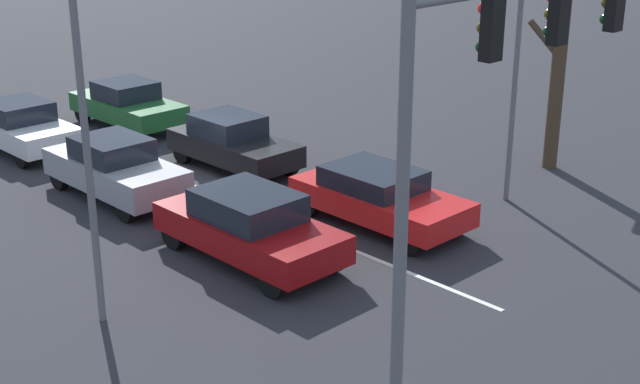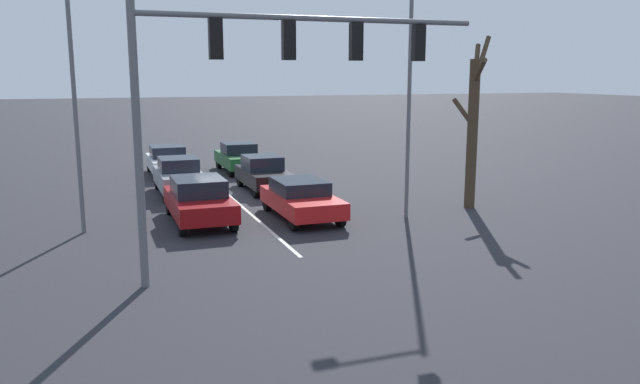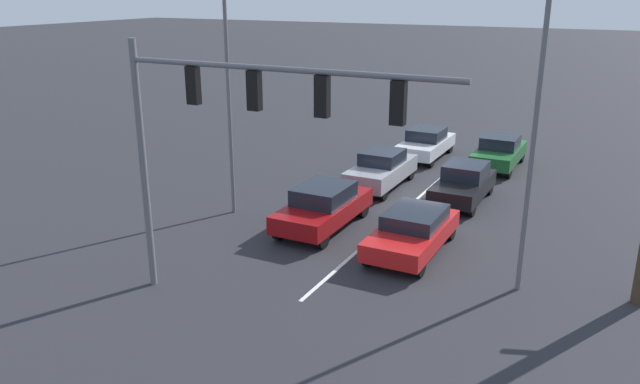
# 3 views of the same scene
# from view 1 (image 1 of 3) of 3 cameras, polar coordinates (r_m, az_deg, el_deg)

# --- Properties ---
(ground_plane) EXTENTS (240.00, 240.00, 0.00)m
(ground_plane) POSITION_cam_1_polar(r_m,az_deg,el_deg) (24.50, -8.34, 0.50)
(ground_plane) COLOR #28282D
(lane_stripe_left_divider) EXTENTS (0.12, 16.22, 0.01)m
(lane_stripe_left_divider) POSITION_cam_1_polar(r_m,az_deg,el_deg) (22.91, -5.21, -0.77)
(lane_stripe_left_divider) COLOR silver
(lane_stripe_left_divider) RESTS_ON ground_plane
(car_red_leftlane_front) EXTENTS (1.92, 4.44, 1.37)m
(car_red_leftlane_front) POSITION_cam_1_polar(r_m,az_deg,el_deg) (21.37, 3.77, -0.24)
(car_red_leftlane_front) COLOR red
(car_red_leftlane_front) RESTS_ON ground_plane
(car_maroon_midlane_front) EXTENTS (1.92, 4.57, 1.57)m
(car_maroon_midlane_front) POSITION_cam_1_polar(r_m,az_deg,el_deg) (19.42, -4.55, -2.14)
(car_maroon_midlane_front) COLOR maroon
(car_maroon_midlane_front) RESTS_ON ground_plane
(car_black_leftlane_second) EXTENTS (1.76, 4.11, 1.53)m
(car_black_leftlane_second) POSITION_cam_1_polar(r_m,az_deg,el_deg) (25.41, -5.62, 3.19)
(car_black_leftlane_second) COLOR black
(car_black_leftlane_second) RESTS_ON ground_plane
(car_gray_midlane_second) EXTENTS (1.78, 4.41, 1.60)m
(car_gray_midlane_second) POSITION_cam_1_polar(r_m,az_deg,el_deg) (23.65, -12.99, 1.51)
(car_gray_midlane_second) COLOR gray
(car_gray_midlane_second) RESTS_ON ground_plane
(car_silver_midlane_third) EXTENTS (1.86, 4.37, 1.50)m
(car_silver_midlane_third) POSITION_cam_1_polar(r_m,az_deg,el_deg) (28.46, -18.63, 4.05)
(car_silver_midlane_third) COLOR silver
(car_silver_midlane_third) RESTS_ON ground_plane
(car_darkgreen_leftlane_third) EXTENTS (1.85, 4.35, 1.53)m
(car_darkgreen_leftlane_third) POSITION_cam_1_polar(r_m,az_deg,el_deg) (30.04, -12.23, 5.51)
(car_darkgreen_leftlane_third) COLOR #1E5928
(car_darkgreen_leftlane_third) RESTS_ON ground_plane
(traffic_signal_gantry) EXTENTS (8.94, 0.37, 7.01)m
(traffic_signal_gantry) POSITION_cam_1_polar(r_m,az_deg,el_deg) (14.54, 13.22, 7.87)
(traffic_signal_gantry) COLOR slate
(traffic_signal_gantry) RESTS_ON ground_plane
(street_lamp_right_shoulder) EXTENTS (1.63, 0.24, 8.38)m
(street_lamp_right_shoulder) POSITION_cam_1_polar(r_m,az_deg,el_deg) (16.15, -14.65, 7.35)
(street_lamp_right_shoulder) COLOR slate
(street_lamp_right_shoulder) RESTS_ON ground_plane
(street_lamp_left_shoulder) EXTENTS (2.28, 0.24, 8.63)m
(street_lamp_left_shoulder) POSITION_cam_1_polar(r_m,az_deg,el_deg) (22.19, 12.36, 11.50)
(street_lamp_left_shoulder) COLOR slate
(street_lamp_left_shoulder) RESTS_ON ground_plane
(bare_tree_near) EXTENTS (1.56, 2.15, 6.56)m
(bare_tree_near) POSITION_cam_1_polar(r_m,az_deg,el_deg) (25.66, 15.06, 8.50)
(bare_tree_near) COLOR #423323
(bare_tree_near) RESTS_ON ground_plane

